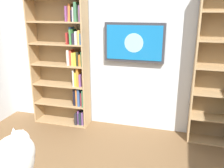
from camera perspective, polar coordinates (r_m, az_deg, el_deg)
name	(u,v)px	position (r m, az deg, el deg)	size (l,w,h in m)	color
wall_back	(137,42)	(3.61, 5.99, 9.87)	(4.52, 0.06, 2.70)	silver
bookshelf_right	(66,64)	(3.85, -10.69, 4.57)	(0.91, 0.28, 1.96)	tan
wall_mounted_tv	(134,43)	(3.53, 5.26, 9.68)	(0.87, 0.07, 0.56)	#333338
cat	(6,166)	(1.67, -23.66, -17.21)	(0.28, 0.66, 0.36)	white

